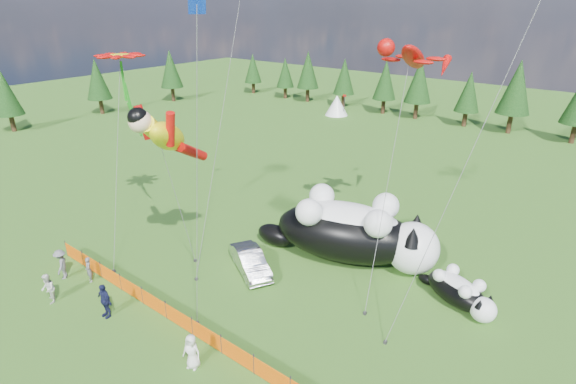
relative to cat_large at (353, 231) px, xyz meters
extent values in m
plane|color=#0E390A|center=(-3.50, -7.83, -2.02)|extent=(160.00, 160.00, 0.00)
cylinder|color=#262626|center=(-14.50, -10.83, -1.47)|extent=(0.06, 0.06, 1.10)
cylinder|color=#262626|center=(-12.50, -10.83, -1.47)|extent=(0.06, 0.06, 1.10)
cylinder|color=#262626|center=(-10.50, -10.83, -1.47)|extent=(0.06, 0.06, 1.10)
cylinder|color=#262626|center=(-8.50, -10.83, -1.47)|extent=(0.06, 0.06, 1.10)
cylinder|color=#262626|center=(-6.50, -10.83, -1.47)|extent=(0.06, 0.06, 1.10)
cylinder|color=#262626|center=(-4.50, -10.83, -1.47)|extent=(0.06, 0.06, 1.10)
cylinder|color=#262626|center=(-2.50, -10.83, -1.47)|extent=(0.06, 0.06, 1.10)
cylinder|color=#262626|center=(-0.50, -10.83, -1.47)|extent=(0.06, 0.06, 1.10)
cylinder|color=#262626|center=(1.50, -10.83, -1.47)|extent=(0.06, 0.06, 1.10)
cube|color=#EC5804|center=(-13.50, -10.83, -1.52)|extent=(2.00, 0.04, 0.90)
cube|color=#EC5804|center=(-11.50, -10.83, -1.52)|extent=(2.00, 0.04, 0.90)
cube|color=#EC5804|center=(-9.50, -10.83, -1.52)|extent=(2.00, 0.04, 0.90)
cube|color=#EC5804|center=(-7.50, -10.83, -1.52)|extent=(2.00, 0.04, 0.90)
cube|color=#EC5804|center=(-5.50, -10.83, -1.52)|extent=(2.00, 0.04, 0.90)
cube|color=#EC5804|center=(-3.50, -10.83, -1.52)|extent=(2.00, 0.04, 0.90)
cube|color=#EC5804|center=(-1.50, -10.83, -1.52)|extent=(2.00, 0.04, 0.90)
cube|color=#EC5804|center=(0.50, -10.83, -1.52)|extent=(2.00, 0.04, 0.90)
cube|color=#EC5804|center=(2.50, -10.83, -1.52)|extent=(2.00, 0.04, 0.90)
ellipsoid|color=black|center=(-0.49, -0.15, -0.26)|extent=(9.61, 6.46, 3.52)
ellipsoid|color=white|center=(-0.49, -0.15, 0.62)|extent=(7.21, 4.72, 2.15)
sphere|color=white|center=(3.45, 1.03, -0.45)|extent=(3.13, 3.13, 3.13)
sphere|color=#FC628B|center=(4.72, 1.41, -0.45)|extent=(0.44, 0.44, 0.44)
ellipsoid|color=black|center=(-4.99, -1.49, -1.33)|extent=(3.02, 2.10, 1.37)
cone|color=black|center=(3.72, 0.13, 0.80)|extent=(1.10, 1.10, 1.10)
cone|color=black|center=(3.18, 1.93, 0.80)|extent=(1.10, 1.10, 1.10)
sphere|color=white|center=(1.21, 1.69, 1.41)|extent=(1.64, 1.64, 1.64)
sphere|color=white|center=(1.94, -0.75, 1.41)|extent=(1.64, 1.64, 1.64)
sphere|color=white|center=(-2.73, 0.51, 1.41)|extent=(1.64, 1.64, 1.64)
sphere|color=white|center=(-2.00, -1.92, 1.41)|extent=(1.64, 1.64, 1.64)
ellipsoid|color=black|center=(6.65, -0.40, -1.28)|extent=(4.05, 2.96, 1.47)
ellipsoid|color=white|center=(6.65, -0.40, -0.91)|extent=(3.03, 2.17, 0.90)
sphere|color=white|center=(8.24, -1.04, -1.36)|extent=(1.31, 1.31, 1.31)
sphere|color=#FC628B|center=(8.76, -1.25, -1.36)|extent=(0.18, 0.18, 0.18)
ellipsoid|color=black|center=(4.83, 0.33, -1.73)|extent=(1.27, 0.96, 0.57)
cone|color=black|center=(8.10, -1.41, -0.84)|extent=(0.46, 0.46, 0.46)
cone|color=black|center=(8.39, -0.68, -0.84)|extent=(0.46, 0.46, 0.46)
sphere|color=white|center=(7.68, -0.25, -0.59)|extent=(0.69, 0.69, 0.69)
sphere|color=white|center=(7.29, -1.23, -0.59)|extent=(0.69, 0.69, 0.69)
sphere|color=white|center=(6.09, 0.39, -0.59)|extent=(0.69, 0.69, 0.69)
sphere|color=white|center=(5.70, -0.59, -0.59)|extent=(0.69, 0.69, 0.69)
imported|color=silver|center=(-4.08, -4.93, -1.33)|extent=(4.32, 3.30, 1.37)
imported|color=#5E5D63|center=(-10.71, -11.43, -1.24)|extent=(0.66, 0.54, 1.55)
imported|color=silver|center=(-10.57, -13.82, -1.16)|extent=(0.97, 0.81, 1.72)
imported|color=#16193C|center=(-7.12, -12.59, -1.05)|extent=(1.13, 0.58, 1.92)
imported|color=#5E5D63|center=(-12.26, -12.22, -1.09)|extent=(1.31, 1.26, 1.85)
imported|color=silver|center=(-0.92, -12.19, -1.15)|extent=(0.97, 0.77, 1.73)
cylinder|color=#595959|center=(-7.55, -6.81, 2.22)|extent=(0.03, 0.03, 8.24)
cube|color=#262626|center=(-7.54, -6.28, -1.94)|extent=(0.15, 0.15, 0.16)
cylinder|color=#595959|center=(2.24, -0.35, 4.08)|extent=(0.03, 0.03, 14.42)
cube|color=#262626|center=(3.33, -4.28, -1.94)|extent=(0.15, 0.15, 0.16)
cylinder|color=#595959|center=(-11.74, -8.07, 4.07)|extent=(0.03, 0.03, 12.78)
cube|color=#262626|center=(-10.48, -10.08, -1.94)|extent=(0.15, 0.15, 0.16)
cube|color=#1E931A|center=(-13.00, -6.06, 7.32)|extent=(0.21, 0.21, 4.71)
cylinder|color=#595959|center=(-6.46, -4.68, 5.82)|extent=(0.03, 0.03, 16.47)
cube|color=#262626|center=(-5.94, -7.59, -1.94)|extent=(0.15, 0.15, 0.16)
cylinder|color=#595959|center=(7.24, -1.47, 9.72)|extent=(0.03, 0.03, 24.96)
cube|color=#262626|center=(5.15, -5.59, -1.94)|extent=(0.15, 0.15, 0.16)
cylinder|color=#595959|center=(-2.08, -10.17, 5.54)|extent=(0.03, 0.03, 14.92)
cube|color=#262626|center=(-2.95, -10.17, -1.94)|extent=(0.15, 0.15, 0.16)
camera|label=1|loc=(11.84, -21.66, 13.01)|focal=28.00mm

